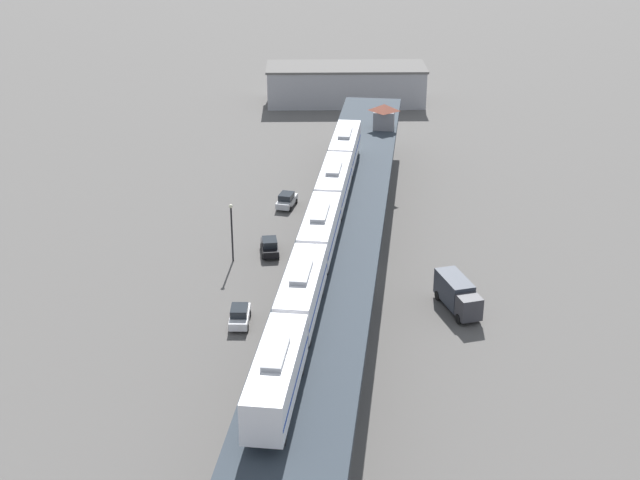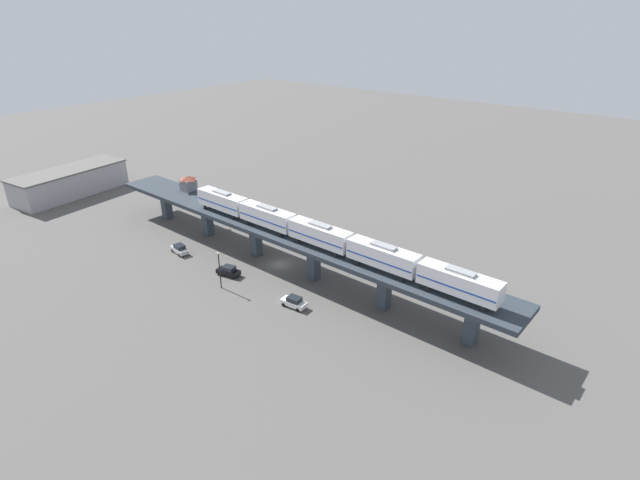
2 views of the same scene
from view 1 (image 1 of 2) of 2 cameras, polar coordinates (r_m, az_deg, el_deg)
name	(u,v)px [view 1 (image 1 of 2)]	position (r m, az deg, el deg)	size (l,w,h in m)	color
ground_plane	(345,274)	(98.03, 1.59, -2.20)	(400.00, 400.00, 0.00)	#514F4C
elevated_viaduct	(345,221)	(95.17, 1.63, 1.24)	(10.44, 92.16, 7.53)	#283039
subway_train	(320,230)	(83.85, 0.00, 0.65)	(4.22, 62.45, 4.45)	silver
signal_hut	(384,116)	(122.87, 4.12, 7.95)	(3.29, 3.29, 3.40)	slate
street_car_silver	(287,200)	(115.78, -2.15, 2.57)	(2.46, 4.62, 1.89)	#B7BABF
street_car_black	(270,246)	(102.57, -3.24, -0.41)	(2.74, 4.69, 1.89)	black
street_car_white	(240,315)	(88.20, -5.17, -4.82)	(2.26, 4.54, 1.89)	silver
delivery_truck	(458,294)	(91.11, 8.79, -3.43)	(4.75, 7.52, 3.20)	#333338
street_lamp	(232,228)	(99.80, -5.67, 0.78)	(0.44, 0.44, 6.94)	black
warehouse_building	(346,84)	(163.14, 1.67, 9.93)	(29.54, 13.42, 6.80)	#99999E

